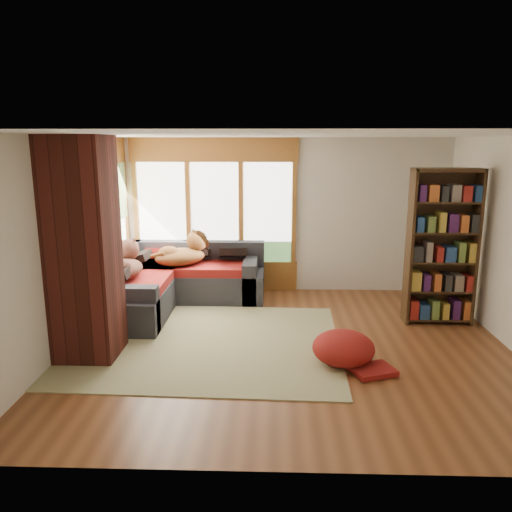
% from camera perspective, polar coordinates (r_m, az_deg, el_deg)
% --- Properties ---
extents(floor, '(5.50, 5.50, 0.00)m').
position_cam_1_polar(floor, '(6.44, 3.74, -10.17)').
color(floor, brown).
rests_on(floor, ground).
extents(ceiling, '(5.50, 5.50, 0.00)m').
position_cam_1_polar(ceiling, '(5.93, 4.11, 13.65)').
color(ceiling, white).
extents(wall_back, '(5.50, 0.04, 2.60)m').
position_cam_1_polar(wall_back, '(8.51, 3.35, 4.61)').
color(wall_back, silver).
rests_on(wall_back, ground).
extents(wall_front, '(5.50, 0.04, 2.60)m').
position_cam_1_polar(wall_front, '(3.64, 5.25, -6.66)').
color(wall_front, silver).
rests_on(wall_front, ground).
extents(wall_left, '(0.04, 5.00, 2.60)m').
position_cam_1_polar(wall_left, '(6.55, -20.88, 1.32)').
color(wall_left, silver).
rests_on(wall_left, ground).
extents(windows_back, '(2.82, 0.10, 1.90)m').
position_cam_1_polar(windows_back, '(8.53, -4.75, 4.94)').
color(windows_back, '#955D26').
rests_on(windows_back, wall_back).
extents(windows_left, '(0.10, 2.62, 1.90)m').
position_cam_1_polar(windows_left, '(7.64, -17.29, 3.49)').
color(windows_left, '#955D26').
rests_on(windows_left, wall_left).
extents(roller_blind, '(0.03, 0.72, 0.90)m').
position_cam_1_polar(roller_blind, '(8.36, -15.43, 7.13)').
color(roller_blind, '#779959').
rests_on(roller_blind, wall_left).
extents(brick_chimney, '(0.70, 0.70, 2.60)m').
position_cam_1_polar(brick_chimney, '(6.11, -19.09, 0.67)').
color(brick_chimney, '#471914').
rests_on(brick_chimney, ground).
extents(sectional_sofa, '(2.20, 2.20, 0.80)m').
position_cam_1_polar(sectional_sofa, '(8.12, -10.54, -3.19)').
color(sectional_sofa, '#25262A').
rests_on(sectional_sofa, ground).
extents(area_rug, '(3.81, 2.97, 0.01)m').
position_cam_1_polar(area_rug, '(6.56, -7.19, -9.71)').
color(area_rug, beige).
rests_on(area_rug, ground).
extents(bookshelf, '(0.93, 0.31, 2.18)m').
position_cam_1_polar(bookshelf, '(7.38, 20.48, 0.91)').
color(bookshelf, '#3A2413').
rests_on(bookshelf, ground).
extents(pouf, '(0.95, 0.95, 0.39)m').
position_cam_1_polar(pouf, '(5.94, 9.97, -10.20)').
color(pouf, maroon).
rests_on(pouf, area_rug).
extents(dog_tan, '(0.98, 0.87, 0.48)m').
position_cam_1_polar(dog_tan, '(8.05, -8.23, 0.24)').
color(dog_tan, brown).
rests_on(dog_tan, sectional_sofa).
extents(dog_brindle, '(0.51, 0.84, 0.46)m').
position_cam_1_polar(dog_brindle, '(7.50, -14.73, -1.08)').
color(dog_brindle, '#3F2520').
rests_on(dog_brindle, sectional_sofa).
extents(throw_pillows, '(1.98, 1.68, 0.45)m').
position_cam_1_polar(throw_pillows, '(8.14, -10.19, 0.27)').
color(throw_pillows, black).
rests_on(throw_pillows, sectional_sofa).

